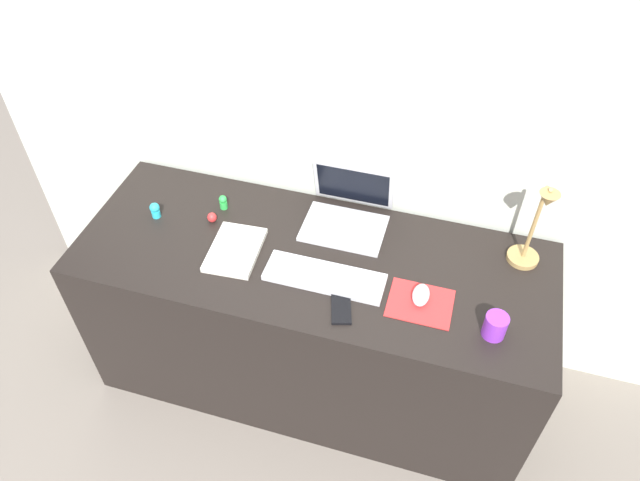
{
  "coord_description": "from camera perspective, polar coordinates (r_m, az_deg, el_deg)",
  "views": [
    {
      "loc": [
        0.43,
        -1.36,
        2.26
      ],
      "look_at": [
        0.03,
        0.0,
        0.83
      ],
      "focal_mm": 33.3,
      "sensor_mm": 36.0,
      "label": 1
    }
  ],
  "objects": [
    {
      "name": "desk",
      "position": [
        2.37,
        -0.67,
        -7.7
      ],
      "size": [
        1.7,
        0.64,
        0.74
      ],
      "primitive_type": "cube",
      "color": "black",
      "rests_on": "ground_plane"
    },
    {
      "name": "cell_phone",
      "position": [
        1.94,
        2.04,
        -6.52
      ],
      "size": [
        0.1,
        0.14,
        0.01
      ],
      "primitive_type": "cube",
      "rotation": [
        0.0,
        0.0,
        0.28
      ],
      "color": "black",
      "rests_on": "desk"
    },
    {
      "name": "mouse",
      "position": [
        1.98,
        9.67,
        -5.17
      ],
      "size": [
        0.06,
        0.1,
        0.03
      ],
      "primitive_type": "ellipsoid",
      "color": "silver",
      "rests_on": "mousepad"
    },
    {
      "name": "laptop",
      "position": [
        2.19,
        2.72,
        3.05
      ],
      "size": [
        0.3,
        0.26,
        0.21
      ],
      "color": "silver",
      "rests_on": "desk"
    },
    {
      "name": "mousepad",
      "position": [
        1.98,
        9.61,
        -5.96
      ],
      "size": [
        0.21,
        0.17,
        0.0
      ],
      "primitive_type": "cube",
      "color": "red",
      "rests_on": "desk"
    },
    {
      "name": "notebook_pad",
      "position": [
        2.12,
        -8.16,
        -0.89
      ],
      "size": [
        0.19,
        0.25,
        0.02
      ],
      "primitive_type": "cube",
      "rotation": [
        0.0,
        0.0,
        0.06
      ],
      "color": "silver",
      "rests_on": "desk"
    },
    {
      "name": "keyboard",
      "position": [
        2.01,
        0.45,
        -3.54
      ],
      "size": [
        0.41,
        0.13,
        0.02
      ],
      "primitive_type": "cube",
      "color": "silver",
      "rests_on": "desk"
    },
    {
      "name": "toy_figurine_green",
      "position": [
        2.28,
        -9.29,
        3.68
      ],
      "size": [
        0.03,
        0.03,
        0.06
      ],
      "color": "green",
      "rests_on": "desk"
    },
    {
      "name": "ground_plane",
      "position": [
        2.68,
        -0.6,
        -12.48
      ],
      "size": [
        6.0,
        6.0,
        0.0
      ],
      "primitive_type": "plane",
      "color": "slate"
    },
    {
      "name": "back_wall",
      "position": [
        2.3,
        1.87,
        5.86
      ],
      "size": [
        2.9,
        0.05,
        1.61
      ],
      "primitive_type": "cube",
      "color": "beige",
      "rests_on": "ground_plane"
    },
    {
      "name": "toy_figurine_red",
      "position": [
        2.24,
        -10.34,
        2.2
      ],
      "size": [
        0.04,
        0.04,
        0.04
      ],
      "primitive_type": "ellipsoid",
      "color": "red",
      "rests_on": "desk"
    },
    {
      "name": "coffee_mug",
      "position": [
        1.92,
        16.48,
        -7.87
      ],
      "size": [
        0.07,
        0.07,
        0.08
      ],
      "primitive_type": "cylinder",
      "color": "purple",
      "rests_on": "desk"
    },
    {
      "name": "toy_figurine_cyan",
      "position": [
        2.3,
        -15.56,
        2.86
      ],
      "size": [
        0.04,
        0.04,
        0.06
      ],
      "color": "#28B7CC",
      "rests_on": "desk"
    },
    {
      "name": "desk_lamp",
      "position": [
        2.06,
        19.91,
        1.01
      ],
      "size": [
        0.11,
        0.17,
        0.38
      ],
      "color": "#A5844C",
      "rests_on": "desk"
    }
  ]
}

